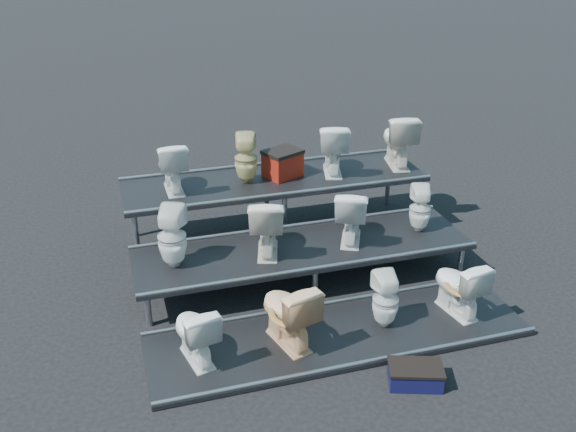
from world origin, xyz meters
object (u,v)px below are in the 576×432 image
object	(u,v)px
toilet_0	(195,332)
toilet_6	(351,214)
toilet_3	(458,286)
toilet_4	(172,237)
toilet_1	(288,312)
toilet_7	(420,209)
toilet_8	(172,166)
red_crate	(283,165)
toilet_10	(333,148)
toilet_9	(246,158)
toilet_11	(398,139)
step_stool	(415,376)
toilet_5	(267,224)
toilet_2	(386,300)

from	to	relation	value
toilet_0	toilet_6	size ratio (longest dim) A/B	0.93
toilet_3	toilet_4	distance (m)	3.34
toilet_1	toilet_7	world-z (taller)	toilet_7
toilet_8	red_crate	xyz separation A→B (m)	(1.54, 0.05, -0.18)
toilet_10	toilet_0	bearing A→B (deg)	62.52
toilet_1	toilet_4	distance (m)	1.69
red_crate	toilet_9	bearing A→B (deg)	161.04
toilet_9	toilet_4	bearing A→B (deg)	62.52
toilet_3	toilet_4	bearing A→B (deg)	-32.60
toilet_7	red_crate	distance (m)	2.01
toilet_8	toilet_4	bearing A→B (deg)	80.62
toilet_1	toilet_11	bearing A→B (deg)	-148.10
toilet_1	toilet_4	xyz separation A→B (m)	(-1.01, 1.30, 0.39)
toilet_0	toilet_9	bearing A→B (deg)	-126.52
toilet_8	toilet_9	distance (m)	1.00
toilet_0	toilet_7	distance (m)	3.44
toilet_7	toilet_9	size ratio (longest dim) A/B	0.90
toilet_3	toilet_10	world-z (taller)	toilet_10
toilet_8	toilet_7	bearing A→B (deg)	155.62
toilet_1	red_crate	distance (m)	2.81
toilet_8	red_crate	world-z (taller)	toilet_8
toilet_6	toilet_7	xyz separation A→B (m)	(0.96, 0.00, -0.05)
toilet_9	step_stool	world-z (taller)	toilet_9
toilet_3	toilet_8	bearing A→B (deg)	-51.84
toilet_5	toilet_9	bearing A→B (deg)	-76.63
toilet_10	toilet_11	bearing A→B (deg)	-164.52
toilet_2	toilet_1	bearing A→B (deg)	3.31
toilet_0	step_stool	xyz separation A→B (m)	(2.03, -0.94, -0.30)
toilet_0	toilet_4	distance (m)	1.37
toilet_11	toilet_8	bearing A→B (deg)	10.78
toilet_4	toilet_8	xyz separation A→B (m)	(0.19, 1.30, 0.37)
toilet_5	toilet_6	size ratio (longest dim) A/B	1.04
toilet_5	toilet_11	size ratio (longest dim) A/B	0.95
toilet_3	red_crate	distance (m)	3.03
toilet_2	toilet_10	world-z (taller)	toilet_10
toilet_3	toilet_10	distance (m)	2.79
toilet_8	red_crate	distance (m)	1.55
toilet_0	red_crate	size ratio (longest dim) A/B	1.43
toilet_0	toilet_11	size ratio (longest dim) A/B	0.85
toilet_3	toilet_5	bearing A→B (deg)	-43.77
toilet_8	toilet_9	bearing A→B (deg)	179.04
toilet_5	toilet_8	size ratio (longest dim) A/B	1.08
toilet_1	toilet_3	xyz separation A→B (m)	(2.03, 0.00, -0.04)
toilet_5	step_stool	distance (m)	2.53
toilet_3	toilet_8	xyz separation A→B (m)	(-2.85, 2.60, 0.80)
toilet_1	toilet_2	world-z (taller)	toilet_1
toilet_5	toilet_6	bearing A→B (deg)	-164.11
toilet_2	toilet_10	size ratio (longest dim) A/B	0.88
toilet_0	toilet_5	world-z (taller)	toilet_5
red_crate	toilet_1	bearing A→B (deg)	-129.77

